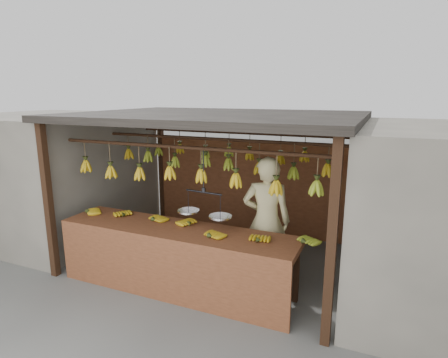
% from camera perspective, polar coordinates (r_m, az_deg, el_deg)
% --- Properties ---
extents(ground, '(80.00, 80.00, 0.00)m').
position_cam_1_polar(ground, '(6.39, -1.10, -12.01)').
color(ground, '#5B5B57').
extents(stall, '(4.30, 3.30, 2.40)m').
position_cam_1_polar(stall, '(6.13, 0.11, 6.18)').
color(stall, black).
rests_on(stall, ground).
extents(neighbor_left, '(3.00, 3.00, 2.30)m').
position_cam_1_polar(neighbor_left, '(8.14, -24.83, 0.81)').
color(neighbor_left, slate).
rests_on(neighbor_left, ground).
extents(counter, '(3.54, 0.77, 0.96)m').
position_cam_1_polar(counter, '(5.15, -7.83, -9.91)').
color(counter, brown).
rests_on(counter, ground).
extents(hanging_bananas, '(3.61, 2.25, 0.37)m').
position_cam_1_polar(hanging_bananas, '(5.89, -1.17, 2.36)').
color(hanging_bananas, '#C19814').
rests_on(hanging_bananas, ground).
extents(balance_scale, '(0.79, 0.34, 0.89)m').
position_cam_1_polar(balance_scale, '(5.01, -3.07, -4.84)').
color(balance_scale, black).
rests_on(balance_scale, ground).
extents(vendor, '(0.76, 0.58, 1.86)m').
position_cam_1_polar(vendor, '(5.36, 6.46, -6.39)').
color(vendor, beige).
rests_on(vendor, ground).
extents(bag_bundles, '(0.08, 0.26, 1.23)m').
position_cam_1_polar(bag_bundles, '(6.84, 18.75, -2.27)').
color(bag_bundles, red).
rests_on(bag_bundles, ground).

